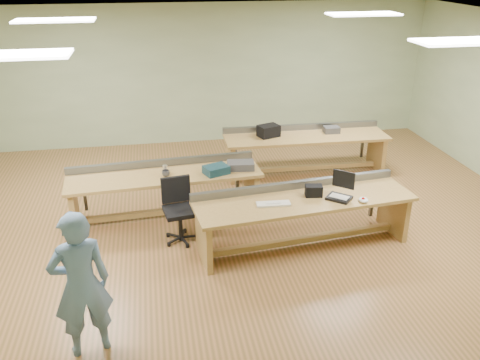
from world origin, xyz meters
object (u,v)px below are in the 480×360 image
at_px(workbench_mid, 165,184).
at_px(mug, 166,173).
at_px(camera_bag, 314,191).
at_px(person, 81,285).
at_px(drinks_can, 165,169).
at_px(laptop_base, 339,198).
at_px(workbench_front, 303,210).
at_px(workbench_back, 305,144).
at_px(parts_bin_teal, 216,170).
at_px(task_chair, 180,218).
at_px(parts_bin_grey, 241,165).

xyz_separation_m(workbench_mid, mug, (0.02, -0.12, 0.24)).
bearing_deg(camera_bag, person, -141.31).
bearing_deg(drinks_can, camera_bag, -30.52).
height_order(mug, drinks_can, drinks_can).
bearing_deg(camera_bag, laptop_base, -17.63).
distance_m(workbench_front, person, 3.33).
relative_size(workbench_back, person, 1.88).
bearing_deg(parts_bin_teal, mug, 177.30).
bearing_deg(parts_bin_teal, drinks_can, 168.68).
xyz_separation_m(laptop_base, drinks_can, (-2.36, 1.36, 0.05)).
distance_m(task_chair, drinks_can, 0.92).
height_order(parts_bin_grey, mug, parts_bin_grey).
xyz_separation_m(task_chair, parts_bin_teal, (0.64, 0.63, 0.47)).
bearing_deg(workbench_mid, camera_bag, -34.06).
height_order(parts_bin_teal, parts_bin_grey, parts_bin_teal).
bearing_deg(task_chair, camera_bag, -21.43).
relative_size(task_chair, drinks_can, 7.11).
bearing_deg(workbench_mid, laptop_base, -33.56).
bearing_deg(laptop_base, workbench_mid, -168.10).
relative_size(person, parts_bin_teal, 4.57).
xyz_separation_m(workbench_back, drinks_can, (-2.71, -1.38, 0.25)).
relative_size(laptop_base, drinks_can, 2.41).
height_order(workbench_front, workbench_mid, same).
bearing_deg(laptop_base, parts_bin_grey, 172.86).
bearing_deg(workbench_front, parts_bin_grey, 113.52).
distance_m(workbench_back, camera_bag, 2.68).
bearing_deg(workbench_back, laptop_base, -96.02).
xyz_separation_m(workbench_front, parts_bin_teal, (-1.10, 1.08, 0.25)).
bearing_deg(workbench_front, task_chair, 159.03).
distance_m(workbench_front, camera_bag, 0.31).
xyz_separation_m(workbench_back, camera_bag, (-0.67, -2.58, 0.27)).
xyz_separation_m(laptop_base, task_chair, (-2.21, 0.58, -0.42)).
bearing_deg(parts_bin_grey, person, -126.75).
bearing_deg(task_chair, workbench_front, -23.75).
xyz_separation_m(workbench_front, workbench_mid, (-1.90, 1.24, -0.00)).
xyz_separation_m(laptop_base, mug, (-2.36, 1.24, 0.03)).
height_order(workbench_back, parts_bin_grey, parts_bin_grey).
distance_m(laptop_base, parts_bin_grey, 1.77).
height_order(workbench_front, camera_bag, camera_bag).
distance_m(laptop_base, camera_bag, 0.37).
bearing_deg(drinks_can, person, -108.37).
xyz_separation_m(workbench_front, workbench_back, (0.82, 2.62, -0.00)).
xyz_separation_m(workbench_mid, workbench_back, (2.73, 1.38, 0.00)).
bearing_deg(parts_bin_grey, workbench_mid, 178.70).
relative_size(workbench_front, task_chair, 3.38).
distance_m(task_chair, parts_bin_grey, 1.37).
height_order(workbench_mid, drinks_can, drinks_can).
bearing_deg(workbench_back, task_chair, -138.60).
relative_size(parts_bin_grey, drinks_can, 3.21).
xyz_separation_m(person, parts_bin_grey, (2.17, 2.90, -0.02)).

